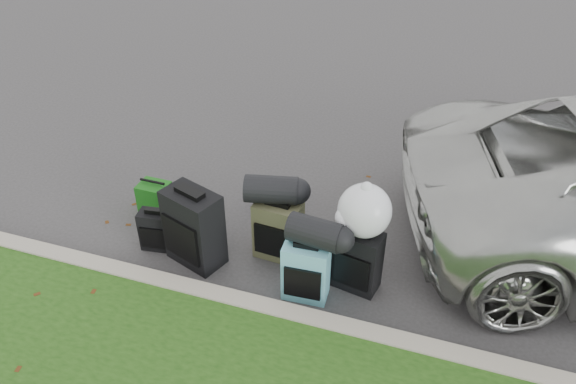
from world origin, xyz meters
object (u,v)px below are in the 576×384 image
(tote_green, at_px, (155,198))
(suitcase_large_black_right, at_px, (358,260))
(suitcase_small_black, at_px, (158,230))
(suitcase_teal, at_px, (306,271))
(suitcase_large_black_left, at_px, (194,228))
(tote_navy, at_px, (272,195))
(suitcase_olive, at_px, (278,230))

(tote_green, bearing_deg, suitcase_large_black_right, -9.50)
(suitcase_small_black, xyz_separation_m, suitcase_teal, (1.66, -0.18, 0.08))
(suitcase_teal, relative_size, suitcase_large_black_right, 0.93)
(suitcase_large_black_left, bearing_deg, suitcase_teal, 13.05)
(suitcase_small_black, distance_m, tote_green, 0.64)
(suitcase_teal, xyz_separation_m, tote_navy, (-0.80, 1.26, -0.16))
(tote_navy, bearing_deg, suitcase_small_black, -151.90)
(suitcase_small_black, relative_size, suitcase_large_black_left, 0.55)
(suitcase_large_black_right, bearing_deg, tote_navy, 151.67)
(suitcase_large_black_right, xyz_separation_m, tote_green, (-2.42, 0.44, -0.13))
(suitcase_olive, bearing_deg, suitcase_teal, -43.50)
(suitcase_small_black, bearing_deg, suitcase_large_black_right, -5.83)
(suitcase_large_black_left, xyz_separation_m, tote_green, (-0.80, 0.58, -0.22))
(suitcase_large_black_left, height_order, suitcase_teal, suitcase_large_black_left)
(suitcase_small_black, relative_size, suitcase_teal, 0.74)
(suitcase_large_black_left, distance_m, tote_navy, 1.23)
(suitcase_small_black, height_order, suitcase_olive, suitcase_olive)
(suitcase_small_black, distance_m, suitcase_olive, 1.26)
(suitcase_large_black_right, relative_size, tote_navy, 2.36)
(suitcase_olive, bearing_deg, suitcase_small_black, -162.72)
(suitcase_small_black, bearing_deg, suitcase_large_black_left, -14.32)
(suitcase_teal, bearing_deg, suitcase_olive, 129.18)
(suitcase_large_black_left, relative_size, suitcase_olive, 1.28)
(suitcase_large_black_left, xyz_separation_m, tote_navy, (0.41, 1.13, -0.27))
(suitcase_large_black_left, xyz_separation_m, suitcase_teal, (1.20, -0.14, -0.11))
(suitcase_large_black_left, distance_m, suitcase_teal, 1.21)
(suitcase_large_black_right, bearing_deg, suitcase_small_black, -166.71)
(suitcase_large_black_right, distance_m, tote_navy, 1.58)
(suitcase_large_black_left, distance_m, suitcase_large_black_right, 1.63)
(suitcase_small_black, distance_m, suitcase_teal, 1.67)
(suitcase_olive, distance_m, suitcase_teal, 0.65)
(suitcase_olive, relative_size, suitcase_teal, 1.06)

